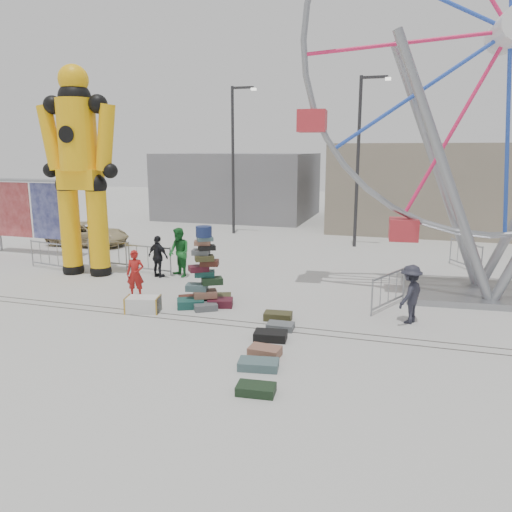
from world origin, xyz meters
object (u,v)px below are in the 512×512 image
(barricade_wheel_back, at_px, (465,255))
(banner_scaffold, at_px, (30,198))
(lamp_post_right, at_px, (360,154))
(barricade_dummy_c, at_px, (148,259))
(pedestrian_black, at_px, (158,257))
(barricade_dummy_a, at_px, (49,255))
(parked_suv, at_px, (88,234))
(pedestrian_grey, at_px, (410,294))
(pedestrian_green, at_px, (179,252))
(steamer_trunk, at_px, (143,305))
(barricade_wheel_front, at_px, (389,291))
(crash_test_dummy, at_px, (79,164))
(ferris_wheel, at_px, (507,68))
(pedestrian_red, at_px, (135,274))
(suitcase_tower, at_px, (205,283))
(barricade_dummy_b, at_px, (109,254))
(lamp_post_left, at_px, (234,153))

(barricade_wheel_back, bearing_deg, banner_scaffold, -111.01)
(lamp_post_right, bearing_deg, barricade_dummy_c, -132.20)
(barricade_wheel_back, relative_size, pedestrian_black, 1.28)
(barricade_dummy_a, height_order, parked_suv, parked_suv)
(pedestrian_grey, bearing_deg, pedestrian_green, -84.38)
(steamer_trunk, relative_size, barricade_wheel_back, 0.49)
(barricade_wheel_back, distance_m, parked_suv, 17.44)
(barricade_wheel_front, bearing_deg, steamer_trunk, 134.59)
(lamp_post_right, distance_m, banner_scaffold, 15.20)
(crash_test_dummy, height_order, ferris_wheel, ferris_wheel)
(barricade_dummy_a, distance_m, parked_suv, 5.06)
(ferris_wheel, xyz_separation_m, pedestrian_red, (-10.77, -3.34, -6.25))
(steamer_trunk, bearing_deg, barricade_dummy_c, 103.54)
(barricade_wheel_front, bearing_deg, suitcase_tower, 128.51)
(suitcase_tower, distance_m, barricade_dummy_b, 6.71)
(lamp_post_left, relative_size, parked_suv, 1.94)
(suitcase_tower, bearing_deg, barricade_wheel_front, -9.55)
(banner_scaffold, bearing_deg, pedestrian_black, -14.33)
(barricade_dummy_c, relative_size, parked_suv, 0.49)
(suitcase_tower, height_order, barricade_dummy_b, suitcase_tower)
(barricade_wheel_front, xyz_separation_m, pedestrian_black, (-8.36, 1.37, 0.23))
(suitcase_tower, bearing_deg, pedestrian_red, 153.95)
(parked_suv, bearing_deg, barricade_dummy_c, -125.45)
(lamp_post_left, xyz_separation_m, barricade_wheel_front, (8.91, -11.58, -3.93))
(ferris_wheel, height_order, banner_scaffold, ferris_wheel)
(pedestrian_green, bearing_deg, pedestrian_grey, 16.80)
(barricade_dummy_b, relative_size, parked_suv, 0.49)
(lamp_post_right, relative_size, pedestrian_red, 5.18)
(lamp_post_right, height_order, steamer_trunk, lamp_post_right)
(pedestrian_red, xyz_separation_m, parked_suv, (-6.90, 7.24, -0.20))
(ferris_wheel, distance_m, barricade_wheel_back, 7.59)
(ferris_wheel, distance_m, parked_suv, 19.21)
(barricade_wheel_back, bearing_deg, barricade_dummy_a, -102.47)
(lamp_post_right, height_order, barricade_dummy_b, lamp_post_right)
(barricade_dummy_c, distance_m, pedestrian_green, 1.40)
(barricade_dummy_b, xyz_separation_m, pedestrian_green, (3.41, -0.57, 0.37))
(banner_scaffold, distance_m, pedestrian_green, 8.33)
(steamer_trunk, distance_m, barricade_wheel_back, 12.86)
(banner_scaffold, bearing_deg, pedestrian_green, -10.85)
(suitcase_tower, height_order, barricade_dummy_c, suitcase_tower)
(banner_scaffold, bearing_deg, steamer_trunk, -32.52)
(lamp_post_right, xyz_separation_m, barricade_dummy_a, (-11.22, -8.32, -3.93))
(steamer_trunk, distance_m, barricade_dummy_c, 4.74)
(suitcase_tower, distance_m, barricade_wheel_back, 10.98)
(barricade_dummy_c, xyz_separation_m, parked_suv, (-5.73, 4.30, 0.02))
(suitcase_tower, relative_size, barricade_dummy_b, 1.22)
(crash_test_dummy, height_order, barricade_wheel_front, crash_test_dummy)
(crash_test_dummy, distance_m, barricade_wheel_back, 15.27)
(barricade_wheel_back, xyz_separation_m, pedestrian_grey, (-2.10, -7.25, 0.26))
(barricade_wheel_front, distance_m, pedestrian_grey, 1.31)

